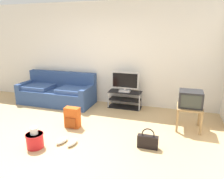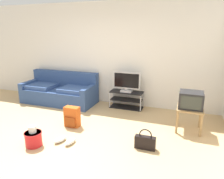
% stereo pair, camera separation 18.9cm
% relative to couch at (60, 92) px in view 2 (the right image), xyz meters
% --- Properties ---
extents(ground_plane, '(9.00, 9.80, 0.02)m').
position_rel_couch_xyz_m(ground_plane, '(1.21, -1.95, -0.32)').
color(ground_plane, tan).
extents(wall_back, '(9.00, 0.10, 2.70)m').
position_rel_couch_xyz_m(wall_back, '(1.21, 0.50, 1.04)').
color(wall_back, silver).
rests_on(wall_back, ground_plane).
extents(couch, '(2.05, 0.88, 0.84)m').
position_rel_couch_xyz_m(couch, '(0.00, 0.00, 0.00)').
color(couch, navy).
rests_on(couch, ground_plane).
extents(tv_stand, '(0.86, 0.36, 0.44)m').
position_rel_couch_xyz_m(tv_stand, '(1.89, 0.20, -0.09)').
color(tv_stand, black).
rests_on(tv_stand, ground_plane).
extents(flat_tv, '(0.70, 0.22, 0.52)m').
position_rel_couch_xyz_m(flat_tv, '(1.89, 0.18, 0.39)').
color(flat_tv, '#B2B2B7').
rests_on(flat_tv, tv_stand).
extents(side_table, '(0.50, 0.50, 0.48)m').
position_rel_couch_xyz_m(side_table, '(3.44, -0.63, 0.09)').
color(side_table, '#9E7A4C').
rests_on(side_table, ground_plane).
extents(crt_tv, '(0.45, 0.40, 0.33)m').
position_rel_couch_xyz_m(crt_tv, '(3.44, -0.62, 0.34)').
color(crt_tv, '#232326').
rests_on(crt_tv, side_table).
extents(backpack, '(0.31, 0.24, 0.43)m').
position_rel_couch_xyz_m(backpack, '(1.13, -1.28, -0.09)').
color(backpack, '#CC561E').
rests_on(backpack, ground_plane).
extents(handbag, '(0.36, 0.11, 0.37)m').
position_rel_couch_xyz_m(handbag, '(2.76, -1.63, -0.18)').
color(handbag, black).
rests_on(handbag, ground_plane).
extents(cleaning_bucket, '(0.30, 0.30, 0.37)m').
position_rel_couch_xyz_m(cleaning_bucket, '(0.89, -2.20, -0.15)').
color(cleaning_bucket, red).
rests_on(cleaning_bucket, ground_plane).
extents(sneakers_pair, '(0.38, 0.29, 0.09)m').
position_rel_couch_xyz_m(sneakers_pair, '(1.36, -1.93, -0.26)').
color(sneakers_pair, white).
rests_on(sneakers_pair, ground_plane).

